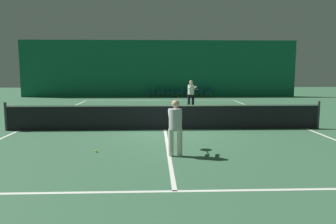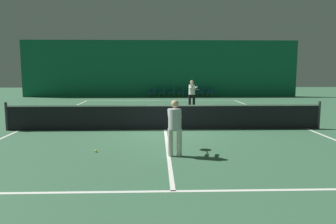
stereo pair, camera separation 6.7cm
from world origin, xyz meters
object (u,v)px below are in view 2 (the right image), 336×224
player_far (192,92)px  courtside_chair_0 (153,91)px  tennis_net (165,116)px  courtside_chair_4 (191,91)px  courtside_chair_5 (201,91)px  courtside_chair_6 (211,91)px  courtside_chair_1 (163,91)px  tennis_ball (96,151)px  courtside_chair_2 (172,91)px  courtside_chair_3 (182,91)px  player_near (175,123)px

player_far → courtside_chair_0: size_ratio=1.95×
tennis_net → courtside_chair_4: 14.92m
courtside_chair_5 → courtside_chair_6: bearing=90.0°
tennis_net → player_far: size_ratio=7.31×
courtside_chair_1 → courtside_chair_6: 3.99m
courtside_chair_0 → courtside_chair_1: same height
courtside_chair_0 → tennis_ball: 18.16m
player_far → courtside_chair_6: player_far is taller
courtside_chair_6 → player_far: bearing=-17.2°
courtside_chair_6 → courtside_chair_2: bearing=-90.0°
courtside_chair_4 → courtside_chair_5: (0.80, 0.00, 0.00)m
courtside_chair_1 → courtside_chair_3: 1.59m
tennis_net → courtside_chair_1: tennis_net is taller
courtside_chair_0 → courtside_chair_6: same height
tennis_net → tennis_ball: tennis_net is taller
courtside_chair_2 → courtside_chair_4: (1.59, 0.00, 0.00)m
courtside_chair_4 → courtside_chair_2: bearing=-90.0°
tennis_net → courtside_chair_5: 15.08m
tennis_net → courtside_chair_3: size_ratio=14.29×
courtside_chair_4 → courtside_chair_6: size_ratio=1.00×
player_near → tennis_ball: player_near is taller
tennis_net → courtside_chair_5: tennis_net is taller
courtside_chair_2 → courtside_chair_3: bearing=90.0°
courtside_chair_2 → courtside_chair_4: bearing=90.0°
player_near → courtside_chair_2: size_ratio=1.78×
tennis_net → courtside_chair_0: tennis_net is taller
courtside_chair_1 → tennis_ball: 18.23m
courtside_chair_0 → player_near: bearing=2.5°
courtside_chair_1 → courtside_chair_3: (1.59, 0.00, 0.00)m
courtside_chair_5 → tennis_net: bearing=-12.8°
tennis_ball → courtside_chair_6: bearing=71.3°
courtside_chair_0 → courtside_chair_4: (3.19, 0.00, 0.00)m
courtside_chair_4 → courtside_chair_6: bearing=90.0°
courtside_chair_0 → courtside_chair_6: 4.78m
player_near → courtside_chair_0: (-0.82, 18.53, -0.39)m
courtside_chair_3 → tennis_ball: (-3.74, -18.10, -0.45)m
tennis_net → courtside_chair_4: size_ratio=14.29×
tennis_net → courtside_chair_2: size_ratio=14.29×
courtside_chair_2 → courtside_chair_5: 2.39m
player_far → courtside_chair_3: bearing=169.1°
courtside_chair_1 → player_far: bearing=12.1°
player_near → courtside_chair_0: size_ratio=1.78×
tennis_net → player_far: (1.77, 7.08, 0.45)m
courtside_chair_5 → courtside_chair_6: size_ratio=1.00×
courtside_chair_1 → courtside_chair_5: bearing=90.0°
courtside_chair_3 → tennis_ball: bearing=-11.7°
courtside_chair_6 → courtside_chair_4: bearing=-90.0°
courtside_chair_2 → courtside_chair_5: size_ratio=1.00×
player_near → courtside_chair_1: bearing=0.6°
courtside_chair_3 → courtside_chair_5: (1.59, 0.00, 0.00)m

